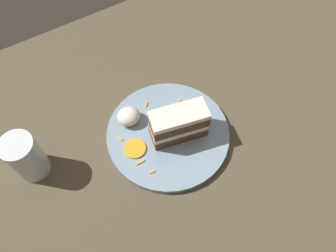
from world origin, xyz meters
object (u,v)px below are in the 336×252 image
orange_garnish (135,149)px  drinking_glass (27,159)px  plate (168,134)px  cake_slice (179,124)px  cream_dollop (129,116)px

orange_garnish → drinking_glass: bearing=158.6°
plate → cake_slice: size_ratio=2.12×
cream_dollop → plate: bearing=-51.0°
cake_slice → orange_garnish: cake_slice is taller
plate → drinking_glass: size_ratio=2.49×
cake_slice → orange_garnish: bearing=94.5°
cream_dollop → orange_garnish: cream_dollop is taller
plate → cream_dollop: cream_dollop is taller
cake_slice → drinking_glass: bearing=85.8°
cake_slice → cream_dollop: 0.12m
plate → cream_dollop: size_ratio=5.26×
plate → cake_slice: (0.02, -0.01, 0.05)m
cake_slice → cream_dollop: cake_slice is taller
orange_garnish → plate: bearing=-1.5°
cake_slice → drinking_glass: (-0.32, 0.10, -0.01)m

